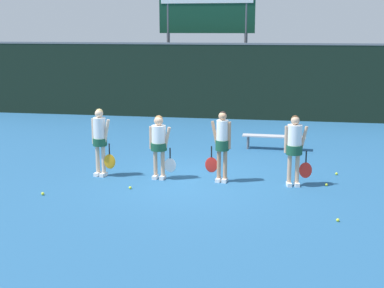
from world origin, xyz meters
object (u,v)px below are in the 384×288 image
(tennis_ball_2, at_px, (338,220))
(tennis_ball_4, at_px, (326,185))
(tennis_ball_0, at_px, (43,194))
(scoreboard, at_px, (207,23))
(tennis_ball_1, at_px, (336,174))
(player_0, at_px, (100,137))
(player_3, at_px, (295,145))
(tennis_ball_3, at_px, (130,188))
(bench_courtside, at_px, (274,137))
(player_2, at_px, (222,141))
(player_1, at_px, (159,141))

(tennis_ball_2, distance_m, tennis_ball_4, 2.45)
(tennis_ball_2, relative_size, tennis_ball_4, 1.01)
(tennis_ball_0, distance_m, tennis_ball_2, 6.50)
(scoreboard, bearing_deg, tennis_ball_1, -62.68)
(scoreboard, xyz_separation_m, player_0, (-1.19, -10.38, -2.92))
(player_3, xyz_separation_m, tennis_ball_0, (-5.62, -1.74, -0.98))
(player_3, height_order, tennis_ball_3, player_3)
(tennis_ball_0, distance_m, tennis_ball_4, 6.68)
(tennis_ball_1, bearing_deg, tennis_ball_4, -107.23)
(bench_courtside, xyz_separation_m, tennis_ball_0, (-5.06, -5.67, -0.35))
(scoreboard, bearing_deg, tennis_ball_3, -90.66)
(scoreboard, relative_size, player_3, 2.94)
(scoreboard, relative_size, bench_courtside, 2.57)
(scoreboard, distance_m, player_3, 11.44)
(player_3, bearing_deg, tennis_ball_2, -80.10)
(bench_courtside, distance_m, tennis_ball_3, 5.85)
(player_0, relative_size, tennis_ball_4, 26.93)
(player_2, xyz_separation_m, tennis_ball_1, (2.86, 1.11, -0.99))
(bench_courtside, height_order, tennis_ball_0, bench_courtside)
(scoreboard, distance_m, tennis_ball_1, 11.13)
(player_1, bearing_deg, bench_courtside, 58.86)
(bench_courtside, height_order, tennis_ball_4, bench_courtside)
(player_2, height_order, tennis_ball_4, player_2)
(player_0, height_order, player_1, player_0)
(player_0, bearing_deg, tennis_ball_2, -11.04)
(tennis_ball_0, xyz_separation_m, tennis_ball_1, (6.75, 2.91, -0.00))
(scoreboard, distance_m, bench_courtside, 8.04)
(player_0, bearing_deg, tennis_ball_1, 22.27)
(player_1, bearing_deg, player_2, 4.69)
(tennis_ball_0, relative_size, tennis_ball_3, 1.07)
(scoreboard, xyz_separation_m, player_2, (1.92, -10.37, -2.92))
(player_2, bearing_deg, scoreboard, 108.16)
(player_0, height_order, tennis_ball_3, player_0)
(tennis_ball_3, bearing_deg, player_1, 64.21)
(player_1, distance_m, player_2, 1.57)
(player_3, distance_m, tennis_ball_1, 1.90)
(scoreboard, height_order, player_0, scoreboard)
(player_1, distance_m, tennis_ball_3, 1.44)
(bench_courtside, xyz_separation_m, player_0, (-4.30, -3.87, 0.65))
(scoreboard, relative_size, tennis_ball_2, 77.68)
(bench_courtside, relative_size, tennis_ball_2, 30.24)
(scoreboard, xyz_separation_m, player_1, (0.35, -10.38, -2.98))
(scoreboard, relative_size, tennis_ball_4, 78.17)
(player_3, relative_size, tennis_ball_2, 26.43)
(bench_courtside, xyz_separation_m, tennis_ball_1, (1.68, -2.76, -0.35))
(scoreboard, xyz_separation_m, bench_courtside, (3.10, -6.51, -3.56))
(scoreboard, xyz_separation_m, tennis_ball_2, (4.51, -12.77, -3.91))
(tennis_ball_2, distance_m, tennis_ball_3, 4.85)
(tennis_ball_0, bearing_deg, player_1, 37.79)
(player_1, xyz_separation_m, tennis_ball_1, (4.44, 1.12, -0.93))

